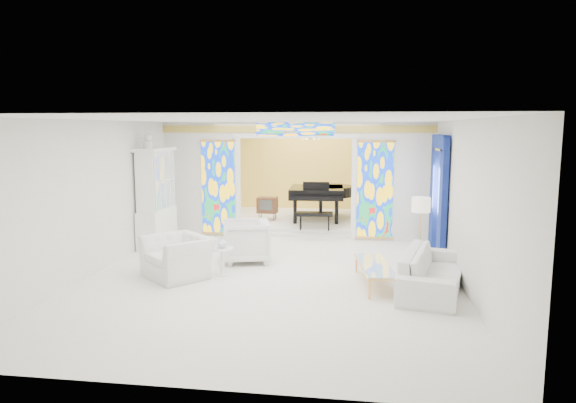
# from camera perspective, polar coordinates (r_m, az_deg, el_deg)

# --- Properties ---
(floor) EXTENTS (12.00, 12.00, 0.00)m
(floor) POSITION_cam_1_polar(r_m,az_deg,el_deg) (11.57, -0.41, -6.07)
(floor) COLOR white
(floor) RESTS_ON ground
(ceiling) EXTENTS (7.00, 12.00, 0.02)m
(ceiling) POSITION_cam_1_polar(r_m,az_deg,el_deg) (11.22, -0.42, 8.95)
(ceiling) COLOR white
(ceiling) RESTS_ON wall_back
(wall_back) EXTENTS (7.00, 0.02, 3.00)m
(wall_back) POSITION_cam_1_polar(r_m,az_deg,el_deg) (17.23, 2.52, 3.67)
(wall_back) COLOR silver
(wall_back) RESTS_ON floor
(wall_front) EXTENTS (7.00, 0.02, 3.00)m
(wall_front) POSITION_cam_1_polar(r_m,az_deg,el_deg) (5.52, -9.62, -6.05)
(wall_front) COLOR silver
(wall_front) RESTS_ON floor
(wall_left) EXTENTS (0.02, 12.00, 3.00)m
(wall_left) POSITION_cam_1_polar(r_m,az_deg,el_deg) (12.31, -16.76, 1.53)
(wall_left) COLOR silver
(wall_left) RESTS_ON floor
(wall_right) EXTENTS (0.02, 12.00, 3.00)m
(wall_right) POSITION_cam_1_polar(r_m,az_deg,el_deg) (11.33, 17.38, 0.97)
(wall_right) COLOR silver
(wall_right) RESTS_ON floor
(partition_wall) EXTENTS (7.00, 0.22, 3.00)m
(partition_wall) POSITION_cam_1_polar(r_m,az_deg,el_deg) (13.25, 0.85, 2.99)
(partition_wall) COLOR silver
(partition_wall) RESTS_ON floor
(stained_glass_left) EXTENTS (0.90, 0.04, 2.40)m
(stained_glass_left) POSITION_cam_1_polar(r_m,az_deg,el_deg) (13.59, -7.74, 1.55)
(stained_glass_left) COLOR gold
(stained_glass_left) RESTS_ON partition_wall
(stained_glass_right) EXTENTS (0.90, 0.04, 2.40)m
(stained_glass_right) POSITION_cam_1_polar(r_m,az_deg,el_deg) (13.09, 9.65, 1.26)
(stained_glass_right) COLOR gold
(stained_glass_right) RESTS_ON partition_wall
(stained_glass_transom) EXTENTS (2.00, 0.04, 0.34)m
(stained_glass_transom) POSITION_cam_1_polar(r_m,az_deg,el_deg) (13.09, 0.80, 8.04)
(stained_glass_transom) COLOR gold
(stained_glass_transom) RESTS_ON partition_wall
(alcove_platform) EXTENTS (6.80, 3.80, 0.18)m
(alcove_platform) POSITION_cam_1_polar(r_m,az_deg,el_deg) (15.53, 1.81, -2.07)
(alcove_platform) COLOR white
(alcove_platform) RESTS_ON floor
(gold_curtain_back) EXTENTS (6.70, 0.10, 2.90)m
(gold_curtain_back) POSITION_cam_1_polar(r_m,az_deg,el_deg) (17.11, 2.48, 3.64)
(gold_curtain_back) COLOR #FFE058
(gold_curtain_back) RESTS_ON wall_back
(chandelier) EXTENTS (0.48, 0.48, 0.30)m
(chandelier) POSITION_cam_1_polar(r_m,az_deg,el_deg) (15.17, 2.57, 7.03)
(chandelier) COLOR #E09F4E
(chandelier) RESTS_ON ceiling
(blue_drapes) EXTENTS (0.14, 1.85, 2.65)m
(blue_drapes) POSITION_cam_1_polar(r_m,az_deg,el_deg) (12.00, 16.39, 1.76)
(blue_drapes) COLOR navy
(blue_drapes) RESTS_ON wall_right
(china_cabinet) EXTENTS (0.56, 1.46, 2.72)m
(china_cabinet) POSITION_cam_1_polar(r_m,az_deg,el_deg) (12.78, -14.43, 0.36)
(china_cabinet) COLOR white
(china_cabinet) RESTS_ON floor
(armchair_left) EXTENTS (1.60, 1.59, 0.79)m
(armchair_left) POSITION_cam_1_polar(r_m,az_deg,el_deg) (10.13, -12.13, -6.03)
(armchair_left) COLOR white
(armchair_left) RESTS_ON floor
(armchair_right) EXTENTS (1.20, 1.18, 0.90)m
(armchair_right) POSITION_cam_1_polar(r_m,az_deg,el_deg) (11.04, -4.69, -4.40)
(armchair_right) COLOR white
(armchair_right) RESTS_ON floor
(sofa) EXTENTS (1.48, 2.57, 0.71)m
(sofa) POSITION_cam_1_polar(r_m,az_deg,el_deg) (9.47, 15.77, -7.41)
(sofa) COLOR white
(sofa) RESTS_ON floor
(side_table) EXTENTS (0.57, 0.57, 0.54)m
(side_table) POSITION_cam_1_polar(r_m,az_deg,el_deg) (10.14, -7.30, -6.15)
(side_table) COLOR white
(side_table) RESTS_ON floor
(vase) EXTENTS (0.21, 0.21, 0.21)m
(vase) POSITION_cam_1_polar(r_m,az_deg,el_deg) (10.07, -7.33, -4.53)
(vase) COLOR white
(vase) RESTS_ON side_table
(coffee_table) EXTENTS (0.77, 1.78, 0.38)m
(coffee_table) POSITION_cam_1_polar(r_m,az_deg,el_deg) (9.56, 9.61, -7.08)
(coffee_table) COLOR silver
(coffee_table) RESTS_ON floor
(floor_lamp) EXTENTS (0.45, 0.45, 1.49)m
(floor_lamp) POSITION_cam_1_polar(r_m,az_deg,el_deg) (10.47, 14.55, -0.74)
(floor_lamp) COLOR #E09F4E
(floor_lamp) RESTS_ON floor
(grand_piano) EXTENTS (1.91, 2.98, 1.17)m
(grand_piano) POSITION_cam_1_polar(r_m,az_deg,el_deg) (15.14, 3.75, 1.02)
(grand_piano) COLOR black
(grand_piano) RESTS_ON alcove_platform
(tv_console) EXTENTS (0.58, 0.41, 0.66)m
(tv_console) POSITION_cam_1_polar(r_m,az_deg,el_deg) (15.03, -2.31, -0.40)
(tv_console) COLOR #56301F
(tv_console) RESTS_ON alcove_platform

